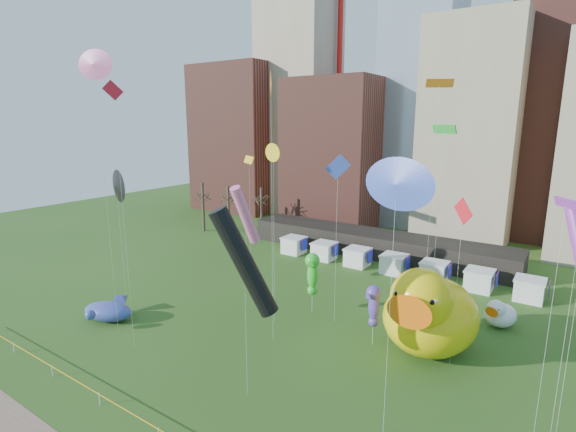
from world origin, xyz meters
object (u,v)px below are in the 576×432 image
Objects in this scene: big_duck at (428,312)px; whale_inflatable at (109,310)px; seahorse_green at (312,271)px; small_duck at (500,314)px; seahorse_purple at (374,303)px.

big_duck reaches higher than whale_inflatable.
seahorse_green is at bearing 18.41° from whale_inflatable.
seahorse_purple is (-8.42, -9.74, 2.57)m from small_duck.
seahorse_green is (-11.86, 1.50, 0.73)m from big_duck.
big_duck is 1.68× the size of seahorse_green.
seahorse_purple is at bearing 2.31° from whale_inflatable.
small_duck is 36.84m from whale_inflatable.
seahorse_purple is (7.63, -2.68, -0.50)m from seahorse_green.
whale_inflatable is (-22.87, -9.70, -2.89)m from seahorse_purple.
small_duck is 0.65× the size of seahorse_green.
seahorse_green is 8.10m from seahorse_purple.
seahorse_green is (-16.05, -7.06, 3.07)m from small_duck.
seahorse_green is 1.14× the size of seahorse_purple.
big_duck is 29.33m from whale_inflatable.
small_duck is at bearing -0.09° from seahorse_green.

